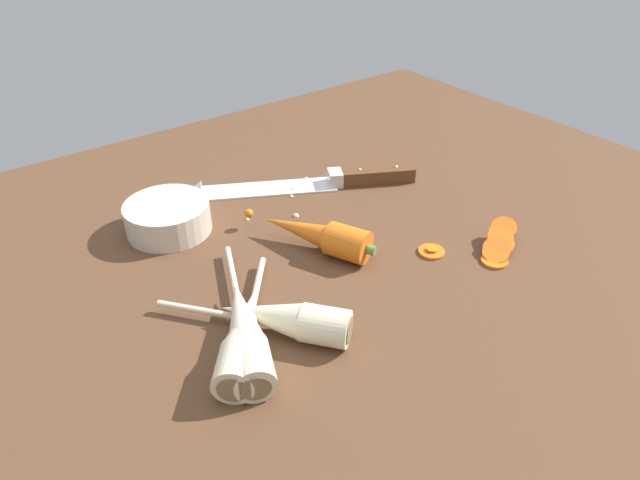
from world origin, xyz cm
name	(u,v)px	position (x,y,z in cm)	size (l,w,h in cm)	color
ground_plane	(311,256)	(0.00, 0.00, -2.00)	(120.00, 90.00, 4.00)	brown
chefs_knife	(297,183)	(7.10, 13.09, 0.65)	(32.15, 19.44, 4.18)	silver
whole_carrot	(317,234)	(0.00, -1.43, 2.10)	(9.80, 17.36, 4.20)	orange
parsnip_front	(244,337)	(-16.60, -11.60, 1.98)	(15.11, 17.52, 4.00)	beige
parsnip_mid_left	(284,319)	(-12.04, -11.79, 1.98)	(14.86, 17.85, 4.00)	beige
parsnip_mid_right	(245,331)	(-16.11, -10.87, 1.98)	(11.45, 22.60, 4.00)	beige
carrot_slice_stack	(499,244)	(17.54, -15.58, 1.07)	(7.93, 5.76, 3.55)	orange
carrot_slice_stray_near	(432,250)	(10.67, -10.88, 0.36)	(3.30, 3.30, 0.70)	orange
prep_bowl	(168,216)	(-13.01, 13.60, 2.15)	(11.00, 11.00, 4.00)	beige
mince_crumbs	(287,197)	(3.90, 11.07, 0.38)	(21.22, 8.65, 0.85)	beige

